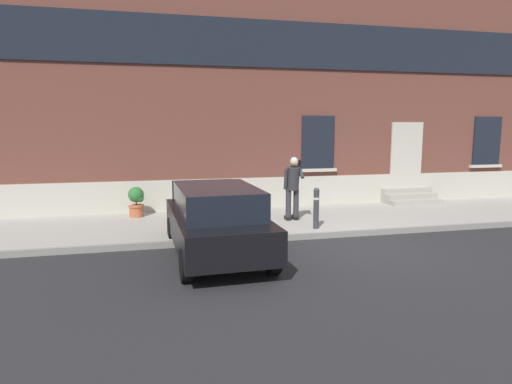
# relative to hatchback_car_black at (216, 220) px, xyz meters

# --- Properties ---
(ground_plane) EXTENTS (80.00, 80.00, 0.00)m
(ground_plane) POSITION_rel_hatchback_car_black_xyz_m (3.23, 0.00, -0.79)
(ground_plane) COLOR #232326
(sidewalk) EXTENTS (24.00, 3.60, 0.15)m
(sidewalk) POSITION_rel_hatchback_car_black_xyz_m (3.23, 2.80, -0.71)
(sidewalk) COLOR #99968E
(sidewalk) RESTS_ON ground
(curb_edge) EXTENTS (24.00, 0.12, 0.15)m
(curb_edge) POSITION_rel_hatchback_car_black_xyz_m (3.23, 0.94, -0.71)
(curb_edge) COLOR gray
(curb_edge) RESTS_ON ground
(building_facade) EXTENTS (24.00, 1.52, 7.50)m
(building_facade) POSITION_rel_hatchback_car_black_xyz_m (3.24, 5.29, 2.94)
(building_facade) COLOR brown
(building_facade) RESTS_ON ground
(entrance_stoop) EXTENTS (1.81, 0.96, 0.48)m
(entrance_stoop) POSITION_rel_hatchback_car_black_xyz_m (7.19, 4.23, -0.45)
(entrance_stoop) COLOR #9E998E
(entrance_stoop) RESTS_ON sidewalk
(hatchback_car_black) EXTENTS (1.91, 4.12, 1.50)m
(hatchback_car_black) POSITION_rel_hatchback_car_black_xyz_m (0.00, 0.00, 0.00)
(hatchback_car_black) COLOR black
(hatchback_car_black) RESTS_ON ground
(bollard_near_person) EXTENTS (0.15, 0.15, 1.04)m
(bollard_near_person) POSITION_rel_hatchback_car_black_xyz_m (2.73, 1.35, -0.08)
(bollard_near_person) COLOR #333338
(bollard_near_person) RESTS_ON sidewalk
(person_on_phone) EXTENTS (0.51, 0.50, 1.75)m
(person_on_phone) POSITION_rel_hatchback_car_black_xyz_m (2.46, 2.43, 0.36)
(person_on_phone) COLOR #2D2D33
(person_on_phone) RESTS_ON sidewalk
(planter_terracotta) EXTENTS (0.44, 0.44, 0.86)m
(planter_terracotta) POSITION_rel_hatchback_car_black_xyz_m (-1.72, 3.93, -0.18)
(planter_terracotta) COLOR #B25B38
(planter_terracotta) RESTS_ON sidewalk
(planter_olive) EXTENTS (0.44, 0.44, 0.86)m
(planter_olive) POSITION_rel_hatchback_car_black_xyz_m (0.13, 4.07, -0.18)
(planter_olive) COLOR #606B38
(planter_olive) RESTS_ON sidewalk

